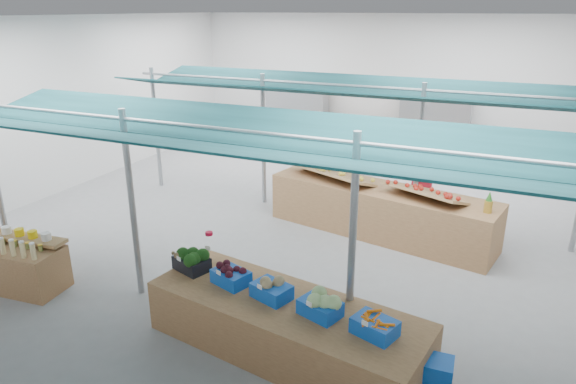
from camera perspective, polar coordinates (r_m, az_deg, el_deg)
name	(u,v)px	position (r m, az deg, el deg)	size (l,w,h in m)	color
floor	(295,215)	(11.42, 0.75, -2.63)	(13.00, 13.00, 0.00)	slate
hall	(320,87)	(12.02, 3.56, 11.58)	(13.00, 13.00, 13.00)	silver
pole_grid	(295,162)	(9.02, 0.80, 3.40)	(10.00, 4.60, 3.00)	gray
awnings	(295,107)	(8.80, 0.83, 9.46)	(9.50, 7.08, 0.30)	black
back_shelving_left	(297,114)	(17.38, 0.98, 8.68)	(2.00, 0.50, 2.00)	#B23F33
back_shelving_right	(434,126)	(16.21, 15.91, 7.10)	(2.00, 0.50, 2.00)	#B23F33
bottle_shelf	(17,264)	(9.59, -27.90, -7.06)	(1.69, 1.16, 1.00)	brown
veg_counter	(285,326)	(7.04, -0.34, -14.72)	(3.79, 1.26, 0.74)	brown
fruit_counter	(380,211)	(10.51, 10.16, -2.10)	(4.59, 1.09, 0.98)	brown
far_counter	(380,142)	(16.12, 10.17, 5.45)	(4.94, 0.99, 0.89)	brown
crate_stack	(430,380)	(6.55, 15.48, -19.48)	(0.49, 0.34, 0.58)	blue
vendor_left	(341,169)	(11.67, 5.92, 2.56)	(0.67, 0.44, 1.84)	#1B6EB4
vendor_right	(422,179)	(11.28, 14.62, 1.39)	(0.89, 0.70, 1.84)	maroon
crate_broccoli	(192,260)	(7.67, -10.67, -7.42)	(0.59, 0.49, 0.35)	black
crate_beets	(231,275)	(7.24, -6.35, -9.15)	(0.59, 0.49, 0.29)	blue
crate_celeriac	(272,288)	(6.87, -1.84, -10.63)	(0.59, 0.49, 0.31)	blue
crate_cabbage	(320,304)	(6.53, 3.60, -12.31)	(0.59, 0.49, 0.35)	blue
crate_carrots	(375,326)	(6.29, 9.63, -14.48)	(0.59, 0.49, 0.29)	blue
sparrow	(176,255)	(7.65, -12.31, -6.86)	(0.12, 0.09, 0.11)	brown
pole_ribbon	(209,235)	(7.98, -8.79, -4.73)	(0.12, 0.12, 0.28)	#B70C28
apple_heap_yellow	(331,172)	(10.67, 4.82, 2.24)	(2.02, 1.37, 0.27)	#997247
apple_heap_red	(425,191)	(9.87, 14.98, 0.13)	(1.65, 1.22, 0.27)	#997247
pineapple	(489,203)	(9.57, 21.40, -1.12)	(0.14, 0.14, 0.39)	#8C6019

